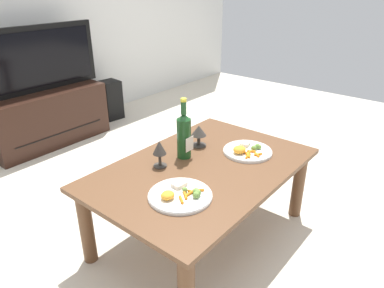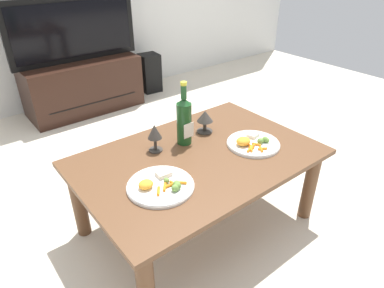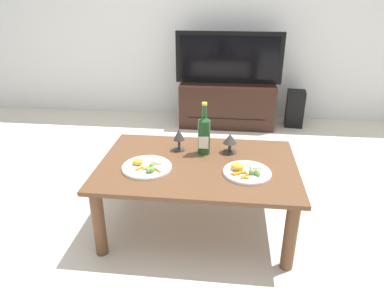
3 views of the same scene
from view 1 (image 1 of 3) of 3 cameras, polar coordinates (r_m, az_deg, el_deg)
name	(u,v)px [view 1 (image 1 of 3)]	position (r m, az deg, el deg)	size (l,w,h in m)	color
ground_plane	(202,234)	(2.10, 1.54, -14.26)	(6.40, 6.40, 0.00)	beige
dining_table	(202,178)	(1.88, 1.67, -5.50)	(1.17, 0.78, 0.44)	brown
tv_stand	(45,117)	(3.36, -22.48, 4.07)	(1.00, 0.46, 0.46)	black
tv_screen	(34,59)	(3.23, -23.92, 12.29)	(1.11, 0.05, 0.53)	black
floor_speaker	(111,100)	(3.76, -12.92, 6.91)	(0.19, 0.19, 0.39)	black
wine_bottle	(184,134)	(1.89, -1.30, 1.58)	(0.08, 0.08, 0.33)	#19471E
goblet_left	(159,149)	(1.81, -5.23, -0.84)	(0.07, 0.07, 0.14)	#38332D
goblet_right	(199,132)	(2.04, 1.10, 1.91)	(0.09, 0.09, 0.13)	#38332D
dinner_plate_left	(180,195)	(1.60, -1.88, -8.11)	(0.29, 0.29, 0.05)	white
dinner_plate_right	(247,151)	(2.01, 8.82, -1.04)	(0.27, 0.27, 0.05)	white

